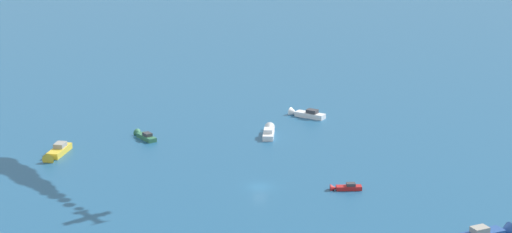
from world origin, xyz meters
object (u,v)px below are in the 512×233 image
Objects in this scene: motorboat_trailing at (57,152)px; motorboat_ahead at (269,132)px; motorboat_inshore at (144,136)px; motorboat_far_port at (489,233)px; motorboat_far_stbd at (345,187)px; motorboat_offshore at (305,114)px.

motorboat_trailing reaches higher than motorboat_ahead.
motorboat_inshore is 0.78× the size of motorboat_ahead.
motorboat_ahead is (-57.45, -29.98, -0.05)m from motorboat_far_port.
motorboat_trailing is at bearing -76.87° from motorboat_ahead.
motorboat_ahead is at bearing -162.95° from motorboat_far_stbd.
motorboat_inshore is (-57.31, -57.08, -0.18)m from motorboat_far_port.
motorboat_ahead is (-0.14, 27.11, 0.13)m from motorboat_inshore.
motorboat_far_port reaches higher than motorboat_ahead.
motorboat_far_port is 1.15× the size of motorboat_offshore.
motorboat_far_stbd is at bearing 47.68° from motorboat_inshore.
motorboat_far_port is 1.66× the size of motorboat_far_stbd.
motorboat_far_stbd is at bearing 17.05° from motorboat_ahead.
motorboat_trailing is at bearing -59.54° from motorboat_inshore.
motorboat_ahead is at bearing -36.68° from motorboat_offshore.
motorboat_inshore is (-34.30, -37.67, 0.10)m from motorboat_far_stbd.
motorboat_offshore is (-47.75, -0.66, 0.23)m from motorboat_far_stbd.
motorboat_trailing is (-47.06, -74.51, 0.02)m from motorboat_far_port.
motorboat_inshore is at bearing -132.32° from motorboat_far_stbd.
motorboat_trailing reaches higher than motorboat_far_port.
motorboat_trailing is at bearing -66.48° from motorboat_offshore.
motorboat_trailing reaches higher than motorboat_offshore.
motorboat_ahead reaches higher than motorboat_offshore.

